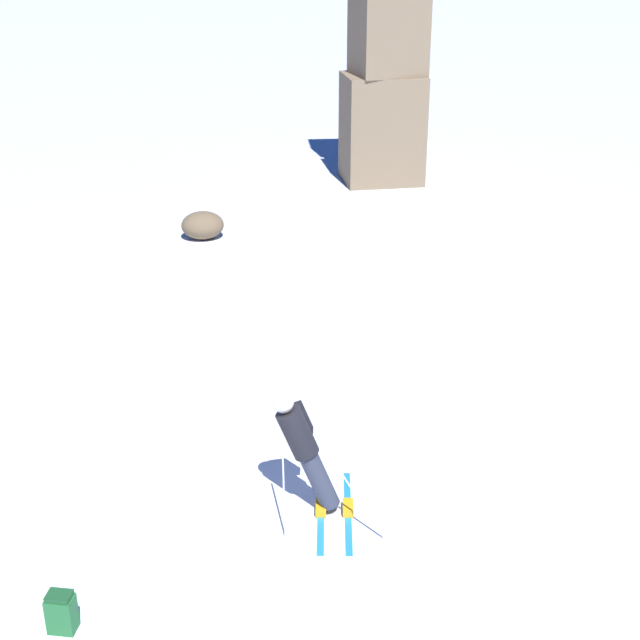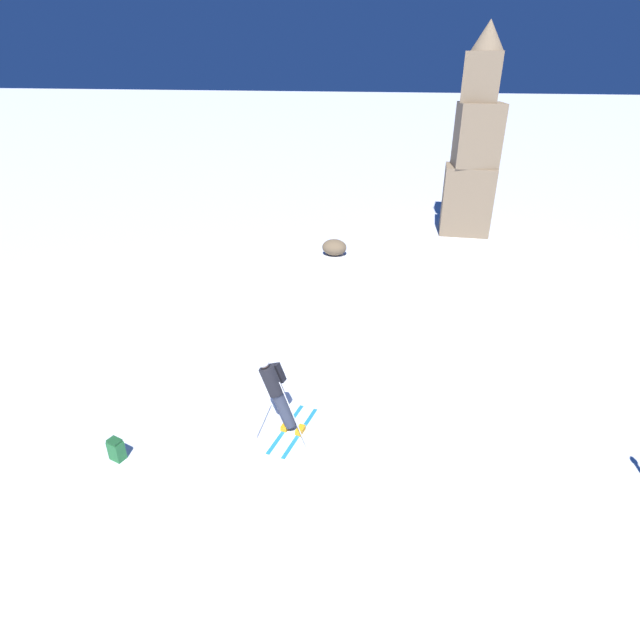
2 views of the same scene
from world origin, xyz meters
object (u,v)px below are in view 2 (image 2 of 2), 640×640
at_px(skier, 276,389).
at_px(rock_pillar, 474,152).
at_px(exposed_boulder_1, 334,247).
at_px(spare_backpack, 116,449).

xyz_separation_m(skier, rock_pillar, (4.81, 16.04, 2.75)).
xyz_separation_m(skier, exposed_boulder_1, (-0.79, 11.51, -0.68)).
distance_m(skier, rock_pillar, 16.97).
height_order(skier, rock_pillar, rock_pillar).
relative_size(skier, rock_pillar, 0.21).
relative_size(spare_backpack, exposed_boulder_1, 0.48).
distance_m(rock_pillar, exposed_boulder_1, 7.98).
bearing_deg(exposed_boulder_1, spare_backpack, -99.36).
distance_m(skier, spare_backpack, 3.51).
height_order(rock_pillar, spare_backpack, rock_pillar).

